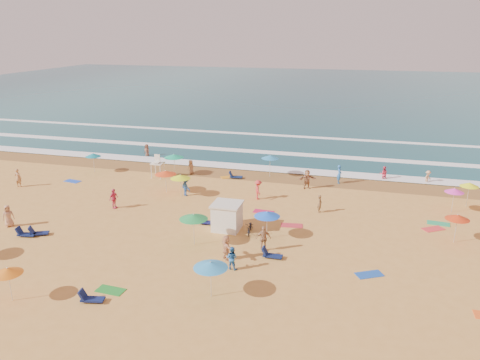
# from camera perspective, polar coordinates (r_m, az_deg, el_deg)

# --- Properties ---
(ground) EXTENTS (220.00, 220.00, 0.00)m
(ground) POSITION_cam_1_polar(r_m,az_deg,el_deg) (38.56, -3.79, -4.65)
(ground) COLOR gold
(ground) RESTS_ON ground
(ocean) EXTENTS (220.00, 140.00, 0.18)m
(ocean) POSITION_cam_1_polar(r_m,az_deg,el_deg) (119.13, 9.58, 10.52)
(ocean) COLOR #0C4756
(ocean) RESTS_ON ground
(wet_sand) EXTENTS (220.00, 220.00, 0.00)m
(wet_sand) POSITION_cam_1_polar(r_m,az_deg,el_deg) (49.83, 0.85, 0.67)
(wet_sand) COLOR olive
(wet_sand) RESTS_ON ground
(surf_foam) EXTENTS (200.00, 18.70, 0.05)m
(surf_foam) POSITION_cam_1_polar(r_m,az_deg,el_deg) (58.07, 3.02, 3.24)
(surf_foam) COLOR white
(surf_foam) RESTS_ON ground
(cabana) EXTENTS (2.00, 2.00, 2.00)m
(cabana) POSITION_cam_1_polar(r_m,az_deg,el_deg) (36.08, -1.59, -4.52)
(cabana) COLOR white
(cabana) RESTS_ON ground
(cabana_roof) EXTENTS (2.20, 2.20, 0.12)m
(cabana_roof) POSITION_cam_1_polar(r_m,az_deg,el_deg) (35.69, -1.60, -2.95)
(cabana_roof) COLOR silver
(cabana_roof) RESTS_ON cabana
(bicycle) EXTENTS (0.85, 1.87, 0.95)m
(bicycle) POSITION_cam_1_polar(r_m,az_deg,el_deg) (35.55, 1.23, -5.79)
(bicycle) COLOR black
(bicycle) RESTS_ON ground
(lifeguard_stand) EXTENTS (1.20, 1.20, 2.10)m
(lifeguard_stand) POSITION_cam_1_polar(r_m,az_deg,el_deg) (49.28, -9.99, 1.46)
(lifeguard_stand) COLOR white
(lifeguard_stand) RESTS_ON ground
(beach_umbrellas) EXTENTS (41.84, 31.22, 0.61)m
(beach_umbrellas) POSITION_cam_1_polar(r_m,az_deg,el_deg) (37.38, 0.19, -2.02)
(beach_umbrellas) COLOR #E24317
(beach_umbrellas) RESTS_ON ground
(loungers) EXTENTS (49.79, 25.18, 0.34)m
(loungers) POSITION_cam_1_polar(r_m,az_deg,el_deg) (34.71, 2.66, -6.97)
(loungers) COLOR #0F1C4F
(loungers) RESTS_ON ground
(towels) EXTENTS (44.35, 24.56, 0.03)m
(towels) POSITION_cam_1_polar(r_m,az_deg,el_deg) (37.02, 0.97, -5.57)
(towels) COLOR red
(towels) RESTS_ON ground
(beachgoers) EXTENTS (39.77, 25.14, 2.13)m
(beachgoers) POSITION_cam_1_polar(r_m,az_deg,el_deg) (41.97, -0.39, -1.49)
(beachgoers) COLOR #DC3757
(beachgoers) RESTS_ON ground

